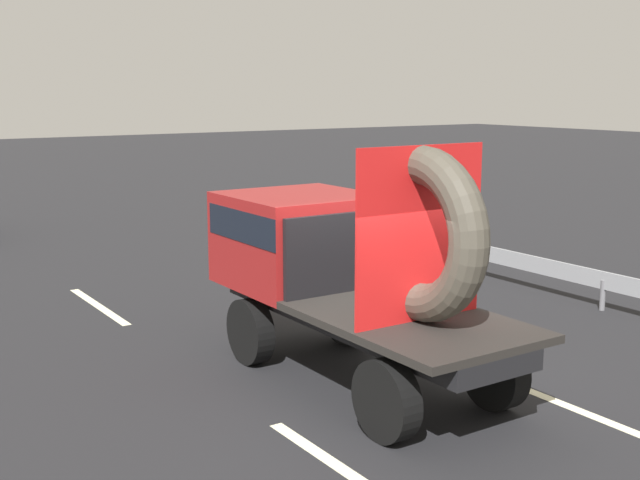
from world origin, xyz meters
TOP-DOWN VIEW (x-y plane):
  - ground_plane at (0.00, 0.00)m, footprint 120.00×120.00m
  - flatbed_truck at (-0.14, 1.32)m, footprint 2.02×5.10m
  - guardrail at (5.65, 2.89)m, footprint 0.10×13.01m
  - lane_dash_left_near at (-1.82, -1.35)m, footprint 0.16×3.00m
  - lane_dash_left_far at (-1.82, 6.54)m, footprint 0.16×2.95m
  - lane_dash_right_near at (1.53, -1.45)m, footprint 0.16×2.45m
  - lane_dash_right_far at (1.53, 6.45)m, footprint 0.16×2.71m

SIDE VIEW (x-z plane):
  - ground_plane at x=0.00m, z-range 0.00..0.00m
  - lane_dash_left_near at x=-1.82m, z-range 0.00..0.01m
  - lane_dash_left_far at x=-1.82m, z-range 0.00..0.01m
  - lane_dash_right_near at x=1.53m, z-range 0.00..0.01m
  - lane_dash_right_far at x=1.53m, z-range 0.00..0.01m
  - guardrail at x=5.65m, z-range 0.17..0.88m
  - flatbed_truck at x=-0.14m, z-range -0.01..3.26m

